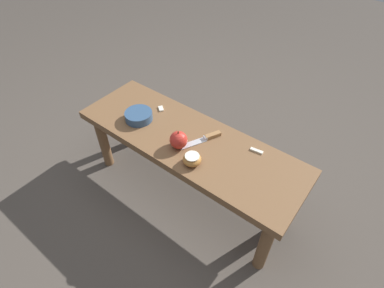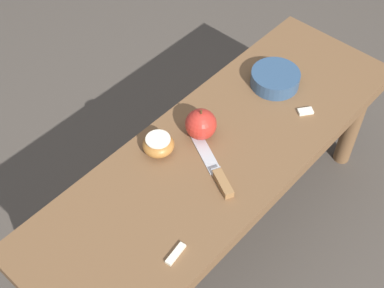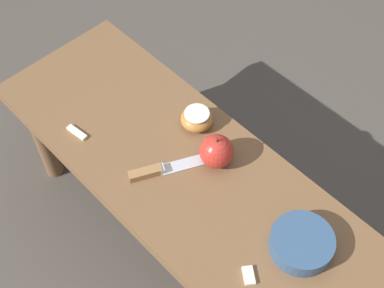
{
  "view_description": "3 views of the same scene",
  "coord_description": "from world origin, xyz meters",
  "px_view_note": "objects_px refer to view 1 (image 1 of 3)",
  "views": [
    {
      "loc": [
        0.67,
        -0.83,
        1.42
      ],
      "look_at": [
        0.06,
        -0.05,
        0.45
      ],
      "focal_mm": 28.0,
      "sensor_mm": 36.0,
      "label": 1
    },
    {
      "loc": [
        0.72,
        0.55,
        1.5
      ],
      "look_at": [
        0.06,
        -0.05,
        0.45
      ],
      "focal_mm": 50.0,
      "sensor_mm": 36.0,
      "label": 2
    },
    {
      "loc": [
        -0.49,
        0.48,
        1.52
      ],
      "look_at": [
        0.06,
        -0.05,
        0.45
      ],
      "focal_mm": 50.0,
      "sensor_mm": 36.0,
      "label": 3
    }
  ],
  "objects_px": {
    "apple_whole": "(178,140)",
    "wooden_bench": "(188,147)",
    "knife": "(207,138)",
    "bowl": "(139,116)",
    "apple_cut": "(192,159)"
  },
  "relations": [
    {
      "from": "knife",
      "to": "apple_cut",
      "type": "xyz_separation_m",
      "value": [
        0.04,
        -0.17,
        0.02
      ]
    },
    {
      "from": "wooden_bench",
      "to": "bowl",
      "type": "bearing_deg",
      "value": -171.9
    },
    {
      "from": "apple_whole",
      "to": "wooden_bench",
      "type": "bearing_deg",
      "value": 87.19
    },
    {
      "from": "apple_whole",
      "to": "apple_cut",
      "type": "height_order",
      "value": "apple_whole"
    },
    {
      "from": "bowl",
      "to": "apple_whole",
      "type": "bearing_deg",
      "value": -5.77
    },
    {
      "from": "bowl",
      "to": "knife",
      "type": "bearing_deg",
      "value": 14.17
    },
    {
      "from": "apple_cut",
      "to": "wooden_bench",
      "type": "bearing_deg",
      "value": 134.65
    },
    {
      "from": "apple_whole",
      "to": "apple_cut",
      "type": "xyz_separation_m",
      "value": [
        0.12,
        -0.05,
        -0.02
      ]
    },
    {
      "from": "knife",
      "to": "apple_whole",
      "type": "bearing_deg",
      "value": -6.39
    },
    {
      "from": "knife",
      "to": "apple_cut",
      "type": "distance_m",
      "value": 0.17
    },
    {
      "from": "wooden_bench",
      "to": "apple_cut",
      "type": "relative_size",
      "value": 14.2
    },
    {
      "from": "wooden_bench",
      "to": "apple_whole",
      "type": "bearing_deg",
      "value": -92.81
    },
    {
      "from": "knife",
      "to": "bowl",
      "type": "distance_m",
      "value": 0.38
    },
    {
      "from": "knife",
      "to": "bowl",
      "type": "relative_size",
      "value": 1.47
    },
    {
      "from": "apple_whole",
      "to": "knife",
      "type": "bearing_deg",
      "value": 57.55
    }
  ]
}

